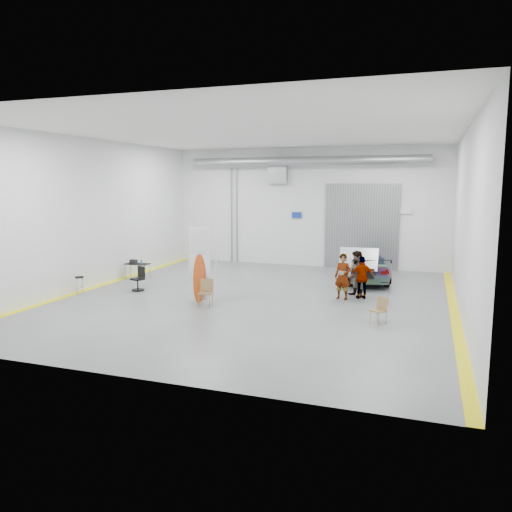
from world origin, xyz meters
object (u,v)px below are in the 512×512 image
(folding_chair_far, at_px, (378,316))
(work_table, at_px, (136,263))
(folding_chair_near, at_px, (206,298))
(shop_stool, at_px, (80,285))
(person_a, at_px, (343,277))
(office_chair, at_px, (138,280))
(sedan_car, at_px, (365,266))
(person_c, at_px, (362,278))
(surfboard_display, at_px, (200,271))
(person_b, at_px, (357,274))

(folding_chair_far, height_order, work_table, work_table)
(folding_chair_near, height_order, shop_stool, folding_chair_near)
(person_a, distance_m, office_chair, 7.98)
(folding_chair_near, height_order, office_chair, office_chair)
(sedan_car, bearing_deg, person_c, 81.73)
(person_c, distance_m, office_chair, 8.68)
(person_a, bearing_deg, surfboard_display, -142.30)
(person_a, distance_m, person_c, 0.74)
(sedan_car, relative_size, folding_chair_far, 5.49)
(person_a, relative_size, shop_stool, 2.50)
(folding_chair_far, xyz_separation_m, office_chair, (-9.45, 1.80, 0.16))
(surfboard_display, height_order, office_chair, surfboard_display)
(sedan_car, distance_m, shop_stool, 11.83)
(office_chair, bearing_deg, folding_chair_far, 8.00)
(shop_stool, bearing_deg, person_a, 14.05)
(folding_chair_near, bearing_deg, sedan_car, 45.63)
(shop_stool, bearing_deg, office_chair, 35.74)
(person_a, bearing_deg, folding_chair_far, -49.60)
(person_b, height_order, shop_stool, person_b)
(person_c, bearing_deg, person_b, -64.69)
(sedan_car, xyz_separation_m, work_table, (-9.69, -2.85, 0.02))
(person_c, xyz_separation_m, folding_chair_near, (-4.91, -3.01, -0.50))
(work_table, bearing_deg, person_c, -4.17)
(work_table, distance_m, office_chair, 2.66)
(person_a, relative_size, folding_chair_near, 1.80)
(sedan_car, xyz_separation_m, person_a, (-0.32, -3.91, 0.20))
(sedan_car, distance_m, work_table, 10.10)
(person_b, height_order, work_table, person_b)
(person_a, xyz_separation_m, folding_chair_far, (1.56, -2.94, -0.59))
(person_c, bearing_deg, person_a, 6.42)
(surfboard_display, xyz_separation_m, office_chair, (-3.20, 1.08, -0.74))
(person_b, bearing_deg, person_c, -5.69)
(person_a, bearing_deg, person_b, 63.09)
(sedan_car, bearing_deg, work_table, 2.68)
(folding_chair_near, bearing_deg, person_a, 22.63)
(office_chair, bearing_deg, person_c, 28.47)
(shop_stool, bearing_deg, sedan_car, 32.33)
(sedan_car, distance_m, office_chair, 9.63)
(sedan_car, bearing_deg, office_chair, 17.85)
(person_a, height_order, shop_stool, person_a)
(sedan_car, distance_m, folding_chair_far, 6.96)
(sedan_car, bearing_deg, folding_chair_far, 86.57)
(folding_chair_near, distance_m, work_table, 6.35)
(work_table, bearing_deg, person_b, -3.00)
(surfboard_display, height_order, work_table, surfboard_display)
(work_table, height_order, office_chair, office_chair)
(person_b, bearing_deg, shop_stool, -124.42)
(surfboard_display, xyz_separation_m, folding_chair_far, (6.25, -0.72, -0.90))
(sedan_car, bearing_deg, shop_stool, 18.63)
(folding_chair_far, height_order, shop_stool, folding_chair_far)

